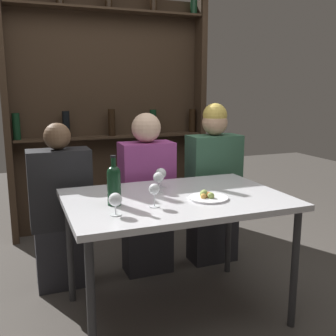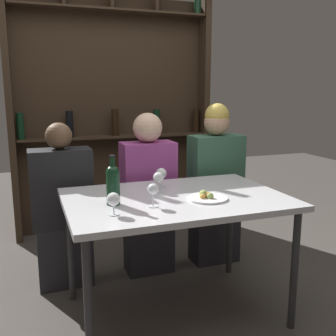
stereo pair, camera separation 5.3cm
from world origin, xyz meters
name	(u,v)px [view 1 (the left image)]	position (x,y,z in m)	size (l,w,h in m)	color
ground_plane	(176,312)	(0.00, 0.00, 0.00)	(10.00, 10.00, 0.00)	#47423D
dining_table	(176,206)	(0.00, 0.00, 0.71)	(1.32, 0.90, 0.77)	silver
wine_rack_wall	(110,111)	(0.00, 1.72, 1.20)	(1.96, 0.21, 2.39)	#38281C
wine_bottle	(114,183)	(-0.39, -0.04, 0.90)	(0.08, 0.08, 0.28)	black
wine_glass_0	(115,200)	(-0.43, -0.22, 0.85)	(0.07, 0.07, 0.12)	silver
wine_glass_1	(154,190)	(-0.19, -0.15, 0.87)	(0.06, 0.06, 0.13)	silver
wine_glass_2	(159,178)	(-0.06, 0.14, 0.86)	(0.07, 0.07, 0.13)	silver
wine_glass_3	(161,174)	(-0.01, 0.25, 0.86)	(0.07, 0.07, 0.13)	silver
food_plate_0	(208,197)	(0.15, -0.12, 0.78)	(0.24, 0.24, 0.05)	white
seated_person_left	(62,212)	(-0.62, 0.63, 0.55)	(0.43, 0.22, 1.19)	#26262B
seated_person_center	(147,198)	(0.02, 0.63, 0.59)	(0.40, 0.22, 1.24)	#26262B
seated_person_right	(213,187)	(0.59, 0.63, 0.63)	(0.42, 0.22, 1.30)	#26262B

